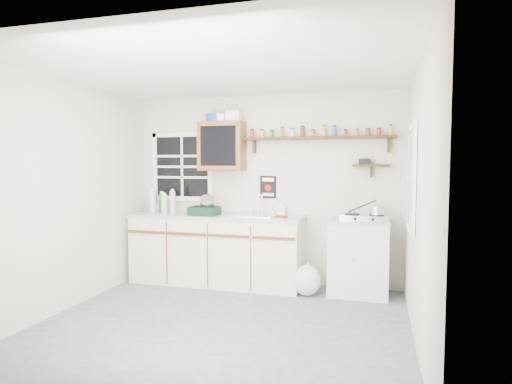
# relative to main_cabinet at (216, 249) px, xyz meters

# --- Properties ---
(room) EXTENTS (3.64, 3.24, 2.54)m
(room) POSITION_rel_main_cabinet_xyz_m (0.58, -1.30, 0.79)
(room) COLOR #4B4C4E
(room) RESTS_ON ground
(main_cabinet) EXTENTS (2.31, 0.63, 0.92)m
(main_cabinet) POSITION_rel_main_cabinet_xyz_m (0.00, 0.00, 0.00)
(main_cabinet) COLOR beige
(main_cabinet) RESTS_ON floor
(right_cabinet) EXTENTS (0.73, 0.57, 0.91)m
(right_cabinet) POSITION_rel_main_cabinet_xyz_m (1.83, 0.03, -0.01)
(right_cabinet) COLOR silver
(right_cabinet) RESTS_ON floor
(sink) EXTENTS (0.52, 0.44, 0.29)m
(sink) POSITION_rel_main_cabinet_xyz_m (0.54, 0.01, 0.47)
(sink) COLOR silver
(sink) RESTS_ON main_cabinet
(upper_cabinet) EXTENTS (0.60, 0.32, 0.65)m
(upper_cabinet) POSITION_rel_main_cabinet_xyz_m (0.03, 0.14, 1.36)
(upper_cabinet) COLOR brown
(upper_cabinet) RESTS_ON wall_back
(upper_cabinet_clutter) EXTENTS (0.47, 0.24, 0.14)m
(upper_cabinet_clutter) POSITION_rel_main_cabinet_xyz_m (0.03, 0.14, 1.75)
(upper_cabinet_clutter) COLOR #193FA3
(upper_cabinet_clutter) RESTS_ON upper_cabinet
(spice_shelf) EXTENTS (1.91, 0.18, 0.35)m
(spice_shelf) POSITION_rel_main_cabinet_xyz_m (1.31, 0.21, 1.47)
(spice_shelf) COLOR black
(spice_shelf) RESTS_ON wall_back
(secondary_shelf) EXTENTS (0.45, 0.16, 0.24)m
(secondary_shelf) POSITION_rel_main_cabinet_xyz_m (1.94, 0.22, 1.12)
(secondary_shelf) COLOR black
(secondary_shelf) RESTS_ON wall_back
(warning_sign) EXTENTS (0.22, 0.02, 0.30)m
(warning_sign) POSITION_rel_main_cabinet_xyz_m (0.63, 0.29, 0.82)
(warning_sign) COLOR black
(warning_sign) RESTS_ON wall_back
(window_back) EXTENTS (0.93, 0.03, 0.98)m
(window_back) POSITION_rel_main_cabinet_xyz_m (-0.62, 0.29, 1.09)
(window_back) COLOR black
(window_back) RESTS_ON wall_back
(window_right) EXTENTS (0.03, 0.78, 1.08)m
(window_right) POSITION_rel_main_cabinet_xyz_m (2.37, -0.75, 0.99)
(window_right) COLOR black
(window_right) RESTS_ON wall_back
(water_bottles) EXTENTS (0.36, 0.15, 0.33)m
(water_bottles) POSITION_rel_main_cabinet_xyz_m (-0.80, 0.02, 0.60)
(water_bottles) COLOR silver
(water_bottles) RESTS_ON main_cabinet
(dish_rack) EXTENTS (0.38, 0.30, 0.27)m
(dish_rack) POSITION_rel_main_cabinet_xyz_m (-0.12, -0.08, 0.55)
(dish_rack) COLOR black
(dish_rack) RESTS_ON main_cabinet
(soap_bottle) EXTENTS (0.12, 0.12, 0.21)m
(soap_bottle) POSITION_rel_main_cabinet_xyz_m (0.83, 0.19, 0.56)
(soap_bottle) COLOR white
(soap_bottle) RESTS_ON main_cabinet
(rag) EXTENTS (0.15, 0.14, 0.02)m
(rag) POSITION_rel_main_cabinet_xyz_m (0.89, -0.04, 0.47)
(rag) COLOR maroon
(rag) RESTS_ON main_cabinet
(hotplate) EXTENTS (0.57, 0.31, 0.08)m
(hotplate) POSITION_rel_main_cabinet_xyz_m (1.90, 0.01, 0.49)
(hotplate) COLOR silver
(hotplate) RESTS_ON right_cabinet
(saucepan) EXTENTS (0.42, 0.19, 0.18)m
(saucepan) POSITION_rel_main_cabinet_xyz_m (2.03, 0.01, 0.57)
(saucepan) COLOR silver
(saucepan) RESTS_ON hotplate
(trash_bag) EXTENTS (0.39, 0.35, 0.44)m
(trash_bag) POSITION_rel_main_cabinet_xyz_m (1.24, -0.19, -0.27)
(trash_bag) COLOR silver
(trash_bag) RESTS_ON floor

